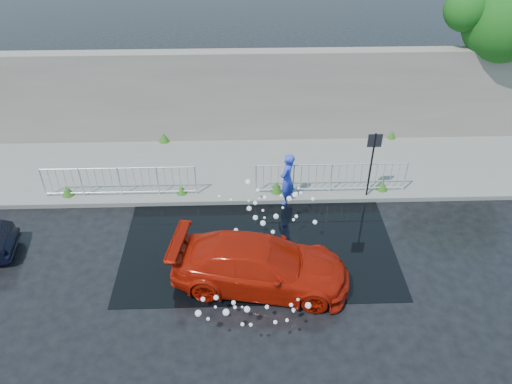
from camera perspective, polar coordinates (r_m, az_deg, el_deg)
ground at (r=14.37m, az=-1.61°, el=-8.45°), size 90.00×90.00×0.00m
pavement at (r=18.24m, az=-1.73°, el=2.76°), size 30.00×4.00×0.15m
curb at (r=16.60m, az=-1.69°, el=-1.00°), size 30.00×0.25×0.16m
retaining_wall at (r=19.28m, az=-1.87°, el=10.90°), size 30.00×0.60×3.50m
puddle at (r=15.10m, az=0.27°, el=-5.75°), size 8.00×5.00×0.01m
sign_post at (r=16.28m, az=13.19°, el=4.14°), size 0.45×0.06×2.50m
railing_left at (r=17.00m, az=-15.35°, el=1.26°), size 5.05×0.05×1.10m
railing_right at (r=16.76m, az=8.57°, el=1.71°), size 5.05×0.05×1.10m
weeds at (r=17.69m, az=-2.42°, el=2.54°), size 12.17×3.93×0.40m
water_spray at (r=14.04m, az=1.22°, el=-5.88°), size 3.34×5.67×1.07m
red_car at (r=13.41m, az=0.53°, el=-8.30°), size 5.01×2.70×1.38m
person at (r=16.17m, az=3.58°, el=1.47°), size 0.70×0.80×1.83m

